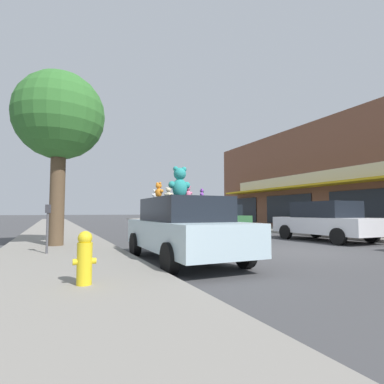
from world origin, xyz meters
name	(u,v)px	position (x,y,z in m)	size (l,w,h in m)	color
ground_plane	(296,252)	(0.00, 0.00, 0.00)	(260.00, 260.00, 0.00)	#424244
sidewalk_near	(64,266)	(-6.52, 0.00, 0.07)	(3.26, 90.00, 0.13)	gray
plush_art_car	(184,228)	(-3.83, -0.20, 0.81)	(1.98, 4.46, 1.56)	#ADC6D1
teddy_bear_giant	(180,183)	(-3.88, -0.05, 1.94)	(0.59, 0.36, 0.80)	teal
teddy_bear_white	(155,194)	(-4.36, 0.45, 1.67)	(0.18, 0.11, 0.24)	white
teddy_bear_cream	(168,193)	(-3.92, 0.63, 1.71)	(0.24, 0.19, 0.33)	beige
teddy_bear_purple	(202,193)	(-3.44, -0.43, 1.67)	(0.16, 0.16, 0.23)	purple
teddy_bear_yellow	(184,193)	(-3.47, 0.59, 1.72)	(0.23, 0.24, 0.35)	yellow
teddy_bear_black	(182,192)	(-3.71, 0.18, 1.73)	(0.22, 0.26, 0.35)	black
teddy_bear_green	(202,194)	(-3.26, -0.08, 1.68)	(0.17, 0.17, 0.25)	green
teddy_bear_pink	(188,192)	(-3.57, 0.13, 1.72)	(0.26, 0.18, 0.35)	pink
teddy_bear_orange	(159,190)	(-4.44, -0.06, 1.74)	(0.21, 0.29, 0.38)	orange
parked_car_far_center	(325,221)	(3.65, 2.06, 0.84)	(2.07, 4.38, 1.65)	silver
parked_car_far_right	(221,217)	(3.65, 10.66, 0.88)	(2.06, 4.51, 1.69)	#336B3D
street_tree	(60,118)	(-6.65, 3.67, 4.33)	(2.90, 2.90, 5.72)	brown
fire_hydrant	(85,258)	(-6.32, -2.25, 0.53)	(0.33, 0.22, 0.79)	yellow
parking_meter	(48,222)	(-6.88, 1.71, 0.94)	(0.14, 0.10, 1.27)	#4C4C51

